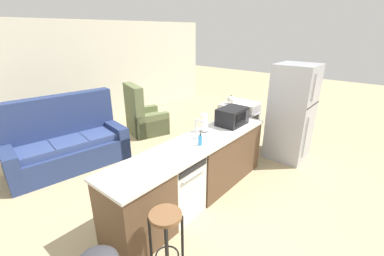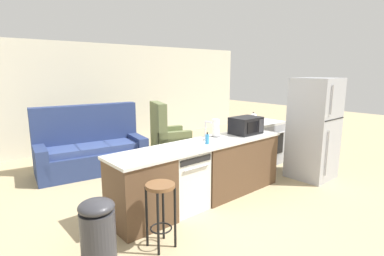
{
  "view_description": "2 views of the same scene",
  "coord_description": "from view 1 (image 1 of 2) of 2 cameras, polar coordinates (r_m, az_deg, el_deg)",
  "views": [
    {
      "loc": [
        -2.39,
        -2.05,
        2.38
      ],
      "look_at": [
        0.56,
        0.4,
        0.9
      ],
      "focal_mm": 24.0,
      "sensor_mm": 36.0,
      "label": 1
    },
    {
      "loc": [
        -2.75,
        -3.13,
        1.95
      ],
      "look_at": [
        0.17,
        0.28,
        1.07
      ],
      "focal_mm": 28.0,
      "sensor_mm": 36.0,
      "label": 2
    }
  ],
  "objects": [
    {
      "name": "microwave",
      "position": [
        4.27,
        8.94,
        2.57
      ],
      "size": [
        0.5,
        0.37,
        0.28
      ],
      "color": "black",
      "rests_on": "kitchen_counter"
    },
    {
      "name": "couch",
      "position": [
        5.27,
        -26.18,
        -3.31
      ],
      "size": [
        2.12,
        1.2,
        1.27
      ],
      "color": "navy",
      "rests_on": "ground_plane"
    },
    {
      "name": "wall_back",
      "position": [
        6.89,
        -27.06,
        9.83
      ],
      "size": [
        10.0,
        0.06,
        2.6
      ],
      "color": "beige",
      "rests_on": "ground_plane"
    },
    {
      "name": "refrigerator",
      "position": [
        5.18,
        21.25,
        3.13
      ],
      "size": [
        0.72,
        0.73,
        1.81
      ],
      "color": "#A8AAB2",
      "rests_on": "ground_plane"
    },
    {
      "name": "ground_plane",
      "position": [
        3.94,
        -0.77,
        -15.99
      ],
      "size": [
        24.0,
        24.0,
        0.0
      ],
      "primitive_type": "plane",
      "color": "tan"
    },
    {
      "name": "kettle",
      "position": [
        5.5,
        8.67,
        6.2
      ],
      "size": [
        0.21,
        0.17,
        0.19
      ],
      "color": "silver",
      "rests_on": "stove_range"
    },
    {
      "name": "bar_stool",
      "position": [
        2.71,
        -5.78,
        -21.8
      ],
      "size": [
        0.32,
        0.32,
        0.74
      ],
      "color": "brown",
      "rests_on": "ground_plane"
    },
    {
      "name": "armchair",
      "position": [
        6.31,
        -10.78,
        1.95
      ],
      "size": [
        1.04,
        1.07,
        1.2
      ],
      "color": "#667047",
      "rests_on": "ground_plane"
    },
    {
      "name": "sink_faucet",
      "position": [
        3.65,
        1.07,
        -0.55
      ],
      "size": [
        0.07,
        0.18,
        0.3
      ],
      "color": "silver",
      "rests_on": "kitchen_counter"
    },
    {
      "name": "soap_bottle",
      "position": [
        3.48,
        1.85,
        -2.7
      ],
      "size": [
        0.06,
        0.06,
        0.18
      ],
      "color": "#338CCC",
      "rests_on": "kitchen_counter"
    },
    {
      "name": "dishwasher",
      "position": [
        3.55,
        -3.47,
        -12.42
      ],
      "size": [
        0.58,
        0.61,
        0.84
      ],
      "color": "silver",
      "rests_on": "ground_plane"
    },
    {
      "name": "kitchen_counter",
      "position": [
        3.86,
        1.54,
        -9.36
      ],
      "size": [
        2.94,
        0.66,
        0.9
      ],
      "color": "brown",
      "rests_on": "ground_plane"
    },
    {
      "name": "stove_range",
      "position": [
        5.74,
        10.36,
        1.11
      ],
      "size": [
        0.76,
        0.68,
        0.9
      ],
      "color": "#A8AAB2",
      "rests_on": "ground_plane"
    },
    {
      "name": "paper_towel_roll",
      "position": [
        3.93,
        2.76,
        1.11
      ],
      "size": [
        0.14,
        0.14,
        0.28
      ],
      "color": "#4C4C51",
      "rests_on": "kitchen_counter"
    }
  ]
}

